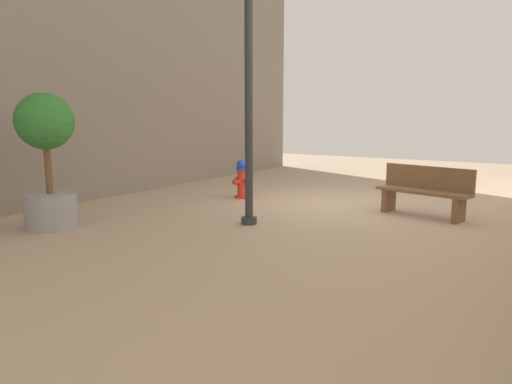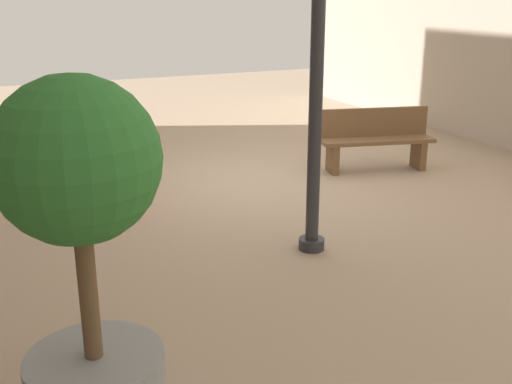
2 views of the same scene
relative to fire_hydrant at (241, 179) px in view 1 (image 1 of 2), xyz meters
name	(u,v)px [view 1 (image 1 of 2)]	position (x,y,z in m)	size (l,w,h in m)	color
ground_plane	(333,204)	(-2.13, -0.42, -0.45)	(23.40, 23.40, 0.00)	tan
fire_hydrant	(241,179)	(0.00, 0.00, 0.00)	(0.43, 0.40, 0.89)	red
bench_near	(424,190)	(-4.06, -0.24, 0.05)	(1.81, 0.85, 0.95)	brown
planter_tree	(47,152)	(1.07, 4.17, 0.85)	(0.94, 0.94, 2.28)	gray
street_lamp	(249,77)	(-1.61, 2.11, 2.09)	(0.36, 0.36, 4.11)	#2D2D33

